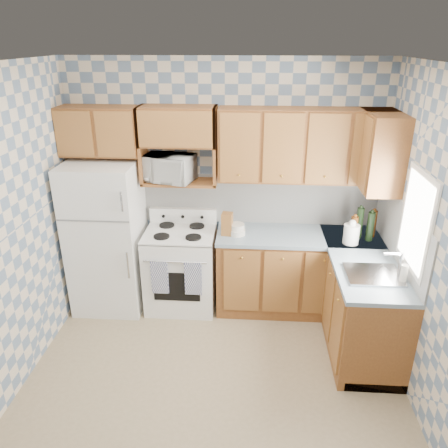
{
  "coord_description": "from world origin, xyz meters",
  "views": [
    {
      "loc": [
        0.31,
        -3.01,
        2.87
      ],
      "look_at": [
        0.05,
        0.75,
        1.25
      ],
      "focal_mm": 35.0,
      "sensor_mm": 36.0,
      "label": 1
    }
  ],
  "objects": [
    {
      "name": "countertop_right",
      "position": [
        1.4,
        0.8,
        0.9
      ],
      "size": [
        0.63,
        1.6,
        0.04
      ],
      "primitive_type": "cube",
      "color": "slate",
      "rests_on": "base_cabinets_right"
    },
    {
      "name": "backsplash_back",
      "position": [
        0.4,
        1.59,
        1.2
      ],
      "size": [
        2.6,
        0.02,
        0.56
      ],
      "primitive_type": "cube",
      "color": "white",
      "rests_on": "back_wall"
    },
    {
      "name": "right_wall",
      "position": [
        1.7,
        0.0,
        1.35
      ],
      "size": [
        0.02,
        3.2,
        2.7
      ],
      "primitive_type": "cube",
      "color": "slate",
      "rests_on": "ground"
    },
    {
      "name": "window",
      "position": [
        1.69,
        0.45,
        1.45
      ],
      "size": [
        0.02,
        0.66,
        0.86
      ],
      "primitive_type": "cube",
      "color": "white",
      "rests_on": "right_wall"
    },
    {
      "name": "base_cabinets_back",
      "position": [
        0.82,
        1.3,
        0.44
      ],
      "size": [
        1.75,
        0.6,
        0.88
      ],
      "primitive_type": "cube",
      "color": "brown",
      "rests_on": "floor"
    },
    {
      "name": "sink",
      "position": [
        1.4,
        0.45,
        0.93
      ],
      "size": [
        0.48,
        0.4,
        0.03
      ],
      "primitive_type": "cube",
      "color": "#B7B7BC",
      "rests_on": "countertop_right"
    },
    {
      "name": "base_cabinets_right",
      "position": [
        1.4,
        0.8,
        0.44
      ],
      "size": [
        0.6,
        1.6,
        0.88
      ],
      "primitive_type": "cube",
      "color": "brown",
      "rests_on": "floor"
    },
    {
      "name": "upper_cabinets_back",
      "position": [
        0.82,
        1.44,
        1.85
      ],
      "size": [
        1.75,
        0.33,
        0.74
      ],
      "primitive_type": "cube",
      "color": "brown",
      "rests_on": "back_wall"
    },
    {
      "name": "floor",
      "position": [
        0.0,
        0.0,
        0.0
      ],
      "size": [
        3.4,
        3.4,
        0.0
      ],
      "primitive_type": "plane",
      "color": "#867352",
      "rests_on": "ground"
    },
    {
      "name": "microwave",
      "position": [
        -0.58,
        1.42,
        1.59
      ],
      "size": [
        0.58,
        0.46,
        0.28
      ],
      "primitive_type": "imported",
      "rotation": [
        0.0,
        0.0,
        -0.25
      ],
      "color": "white",
      "rests_on": "microwave_shelf"
    },
    {
      "name": "refrigerator",
      "position": [
        -1.27,
        1.25,
        0.84
      ],
      "size": [
        0.75,
        0.7,
        1.68
      ],
      "primitive_type": "cube",
      "color": "white",
      "rests_on": "floor"
    },
    {
      "name": "backguard",
      "position": [
        -0.47,
        1.55,
        1.0
      ],
      "size": [
        0.76,
        0.08,
        0.17
      ],
      "primitive_type": "cube",
      "color": "white",
      "rests_on": "cooktop"
    },
    {
      "name": "knife_block",
      "position": [
        0.05,
        1.24,
        1.04
      ],
      "size": [
        0.12,
        0.12,
        0.24
      ],
      "primitive_type": "cube",
      "rotation": [
        0.0,
        0.0,
        -0.11
      ],
      "color": "brown",
      "rests_on": "countertop_back"
    },
    {
      "name": "electric_kettle",
      "position": [
        1.33,
        1.11,
        1.02
      ],
      "size": [
        0.16,
        0.16,
        0.2
      ],
      "primitive_type": "cylinder",
      "color": "white",
      "rests_on": "countertop_back"
    },
    {
      "name": "bottle_2",
      "position": [
        1.58,
        1.3,
        1.06
      ],
      "size": [
        0.07,
        0.07,
        0.29
      ],
      "primitive_type": "cylinder",
      "color": "#502A0D",
      "rests_on": "countertop_back"
    },
    {
      "name": "stove_body",
      "position": [
        -0.47,
        1.28,
        0.45
      ],
      "size": [
        0.76,
        0.65,
        0.9
      ],
      "primitive_type": "cube",
      "color": "white",
      "rests_on": "floor"
    },
    {
      "name": "countertop_back",
      "position": [
        0.82,
        1.3,
        0.9
      ],
      "size": [
        1.77,
        0.63,
        0.04
      ],
      "primitive_type": "cube",
      "color": "slate",
      "rests_on": "base_cabinets_back"
    },
    {
      "name": "bottle_3",
      "position": [
        1.36,
        1.18,
        1.05
      ],
      "size": [
        0.07,
        0.07,
        0.27
      ],
      "primitive_type": "cylinder",
      "color": "#502A0D",
      "rests_on": "countertop_back"
    },
    {
      "name": "bottle_0",
      "position": [
        1.43,
        1.26,
        1.09
      ],
      "size": [
        0.07,
        0.07,
        0.33
      ],
      "primitive_type": "cylinder",
      "color": "black",
      "rests_on": "countertop_back"
    },
    {
      "name": "backsplash_right",
      "position": [
        1.69,
        0.8,
        1.2
      ],
      "size": [
        0.02,
        1.6,
        0.56
      ],
      "primitive_type": "cube",
      "color": "white",
      "rests_on": "right_wall"
    },
    {
      "name": "soap_bottle",
      "position": [
        1.62,
        0.34,
        1.01
      ],
      "size": [
        0.06,
        0.06,
        0.17
      ],
      "primitive_type": "cylinder",
      "color": "beige",
      "rests_on": "countertop_right"
    },
    {
      "name": "upper_cabinets_fridge",
      "position": [
        -1.29,
        1.44,
        1.97
      ],
      "size": [
        0.82,
        0.33,
        0.5
      ],
      "primitive_type": "cube",
      "color": "brown",
      "rests_on": "back_wall"
    },
    {
      "name": "bottle_1",
      "position": [
        1.53,
        1.2,
        1.07
      ],
      "size": [
        0.07,
        0.07,
        0.31
      ],
      "primitive_type": "cylinder",
      "color": "black",
      "rests_on": "countertop_back"
    },
    {
      "name": "upper_cabinets_right",
      "position": [
        1.53,
        1.25,
        1.85
      ],
      "size": [
        0.33,
        0.7,
        0.74
      ],
      "primitive_type": "cube",
      "color": "brown",
      "rests_on": "right_wall"
    },
    {
      "name": "food_containers",
      "position": [
        0.15,
        1.24,
        0.98
      ],
      "size": [
        0.18,
        0.18,
        0.12
      ],
      "primitive_type": null,
      "color": "beige",
      "rests_on": "countertop_back"
    },
    {
      "name": "dish_towel_right",
      "position": [
        -0.29,
        0.93,
        0.54
      ],
      "size": [
        0.18,
        0.02,
        0.38
      ],
      "primitive_type": "cube",
      "color": "navy",
      "rests_on": "stove_body"
    },
    {
      "name": "back_wall",
      "position": [
        0.0,
        1.6,
        1.35
      ],
      "size": [
        3.4,
        0.02,
        2.7
      ],
      "primitive_type": "cube",
      "color": "slate",
      "rests_on": "ground"
    },
    {
      "name": "microwave_shelf",
      "position": [
        -0.47,
        1.44,
        1.44
      ],
      "size": [
        0.8,
        0.33,
        0.03
      ],
      "primitive_type": "cube",
      "color": "brown",
      "rests_on": "back_wall"
    },
    {
      "name": "dish_towel_left",
      "position": [
        -0.64,
        0.93,
        0.54
      ],
      "size": [
        0.18,
        0.02,
        0.38
      ],
      "primitive_type": "cube",
      "color": "navy",
      "rests_on": "stove_body"
    },
    {
      "name": "cooktop",
      "position": [
        -0.47,
        1.28,
        0.91
      ],
      "size": [
        0.76,
        0.65,
        0.02
      ],
      "primitive_type": "cube",
      "color": "silver",
      "rests_on": "stove_body"
    }
  ]
}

